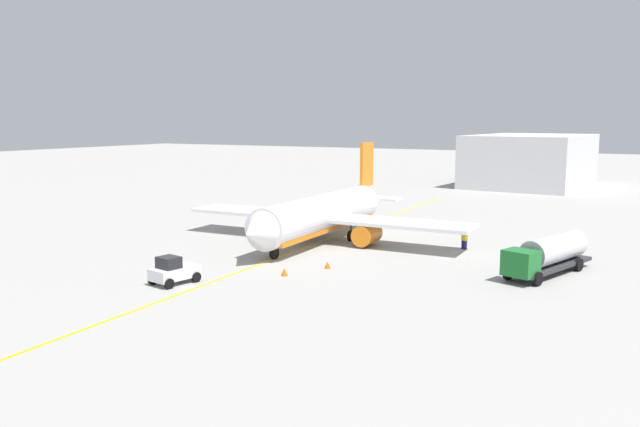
# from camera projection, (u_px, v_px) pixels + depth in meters

# --- Properties ---
(ground_plane) EXTENTS (400.00, 400.00, 0.00)m
(ground_plane) POSITION_uv_depth(u_px,v_px,m) (320.00, 242.00, 65.39)
(ground_plane) COLOR #9E9B96
(airplane) EXTENTS (28.35, 31.35, 9.92)m
(airplane) POSITION_uv_depth(u_px,v_px,m) (322.00, 215.00, 65.37)
(airplane) COLOR white
(airplane) RESTS_ON ground
(fuel_tanker) EXTENTS (11.09, 5.83, 3.15)m
(fuel_tanker) POSITION_uv_depth(u_px,v_px,m) (548.00, 254.00, 51.45)
(fuel_tanker) COLOR #2D2D33
(fuel_tanker) RESTS_ON ground
(pushback_tug) EXTENTS (3.92, 2.92, 2.20)m
(pushback_tug) POSITION_uv_depth(u_px,v_px,m) (173.00, 271.00, 48.69)
(pushback_tug) COLOR silver
(pushback_tug) RESTS_ON ground
(refueling_worker) EXTENTS (0.55, 0.62, 1.71)m
(refueling_worker) POSITION_uv_depth(u_px,v_px,m) (464.00, 241.00, 61.79)
(refueling_worker) COLOR navy
(refueling_worker) RESTS_ON ground
(safety_cone_nose) EXTENTS (0.59, 0.59, 0.65)m
(safety_cone_nose) POSITION_uv_depth(u_px,v_px,m) (284.00, 272.00, 51.23)
(safety_cone_nose) COLOR #F2590F
(safety_cone_nose) RESTS_ON ground
(safety_cone_wingtip) EXTENTS (0.56, 0.56, 0.62)m
(safety_cone_wingtip) POSITION_uv_depth(u_px,v_px,m) (327.00, 265.00, 53.76)
(safety_cone_wingtip) COLOR #F2590F
(safety_cone_wingtip) RESTS_ON ground
(distant_hangar) EXTENTS (30.85, 21.68, 9.69)m
(distant_hangar) POSITION_uv_depth(u_px,v_px,m) (531.00, 160.00, 120.91)
(distant_hangar) COLOR silver
(distant_hangar) RESTS_ON ground
(taxi_line_marking) EXTENTS (85.04, 1.10, 0.01)m
(taxi_line_marking) POSITION_uv_depth(u_px,v_px,m) (320.00, 242.00, 65.39)
(taxi_line_marking) COLOR yellow
(taxi_line_marking) RESTS_ON ground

